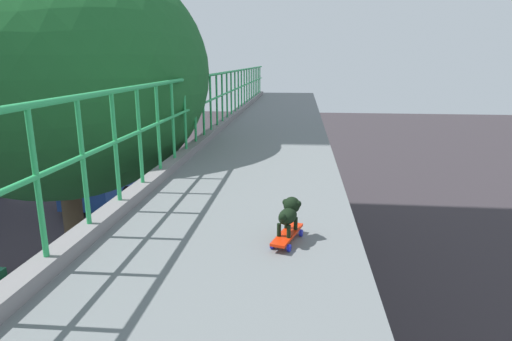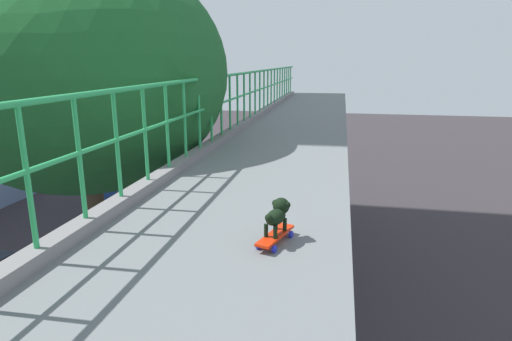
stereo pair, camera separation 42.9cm
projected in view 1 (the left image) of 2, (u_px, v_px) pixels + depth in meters
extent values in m
cube|color=slate|center=(193.00, 333.00, 2.90)|extent=(2.52, 37.93, 0.42)
cube|color=slate|center=(19.00, 287.00, 2.95)|extent=(0.20, 36.04, 0.13)
cylinder|color=green|center=(5.00, 191.00, 2.78)|extent=(0.04, 36.04, 0.04)
cylinder|color=green|center=(37.00, 184.00, 3.12)|extent=(0.04, 0.04, 1.14)
cylinder|color=green|center=(83.00, 163.00, 3.77)|extent=(0.04, 0.04, 1.14)
cylinder|color=green|center=(116.00, 148.00, 4.43)|extent=(0.04, 0.04, 1.14)
cylinder|color=green|center=(140.00, 136.00, 5.08)|extent=(0.04, 0.04, 1.14)
cylinder|color=green|center=(158.00, 128.00, 5.74)|extent=(0.04, 0.04, 1.14)
cylinder|color=green|center=(173.00, 121.00, 6.39)|extent=(0.04, 0.04, 1.14)
cylinder|color=green|center=(185.00, 115.00, 7.05)|extent=(0.04, 0.04, 1.14)
cylinder|color=green|center=(195.00, 110.00, 7.70)|extent=(0.04, 0.04, 1.14)
cylinder|color=green|center=(203.00, 106.00, 8.36)|extent=(0.04, 0.04, 1.14)
cylinder|color=green|center=(211.00, 103.00, 9.01)|extent=(0.04, 0.04, 1.14)
cylinder|color=green|center=(217.00, 100.00, 9.67)|extent=(0.04, 0.04, 1.14)
cylinder|color=green|center=(222.00, 97.00, 10.32)|extent=(0.04, 0.04, 1.14)
cylinder|color=green|center=(227.00, 95.00, 10.98)|extent=(0.04, 0.04, 1.14)
cylinder|color=green|center=(231.00, 93.00, 11.63)|extent=(0.04, 0.04, 1.14)
cylinder|color=green|center=(235.00, 91.00, 12.29)|extent=(0.04, 0.04, 1.14)
cylinder|color=green|center=(238.00, 90.00, 12.94)|extent=(0.04, 0.04, 1.14)
cylinder|color=green|center=(241.00, 88.00, 13.60)|extent=(0.04, 0.04, 1.14)
cylinder|color=green|center=(244.00, 87.00, 14.25)|extent=(0.04, 0.04, 1.14)
cylinder|color=green|center=(247.00, 86.00, 14.91)|extent=(0.04, 0.04, 1.14)
cylinder|color=green|center=(249.00, 85.00, 15.56)|extent=(0.04, 0.04, 1.14)
cylinder|color=green|center=(251.00, 84.00, 16.22)|extent=(0.04, 0.04, 1.14)
cylinder|color=green|center=(253.00, 83.00, 16.87)|extent=(0.04, 0.04, 1.14)
cylinder|color=green|center=(255.00, 82.00, 17.53)|extent=(0.04, 0.04, 1.14)
cylinder|color=green|center=(257.00, 81.00, 18.18)|extent=(0.04, 0.04, 1.14)
cylinder|color=green|center=(258.00, 80.00, 18.84)|extent=(0.04, 0.04, 1.14)
cylinder|color=green|center=(260.00, 80.00, 19.49)|extent=(0.04, 0.04, 1.14)
cube|color=red|center=(101.00, 269.00, 14.43)|extent=(1.68, 4.55, 0.66)
cube|color=#1E232B|center=(97.00, 255.00, 14.11)|extent=(1.50, 2.34, 0.50)
cube|color=silver|center=(96.00, 246.00, 14.03)|extent=(0.36, 0.16, 0.12)
cylinder|color=black|center=(140.00, 258.00, 15.78)|extent=(0.23, 0.62, 0.62)
cylinder|color=black|center=(98.00, 256.00, 15.94)|extent=(0.23, 0.62, 0.62)
cylinder|color=black|center=(106.00, 299.00, 13.04)|extent=(0.23, 0.62, 0.62)
cylinder|color=black|center=(56.00, 296.00, 13.20)|extent=(0.23, 0.62, 0.62)
cube|color=navy|center=(122.00, 156.00, 24.96)|extent=(2.49, 10.06, 3.29)
cube|color=black|center=(121.00, 147.00, 24.82)|extent=(2.51, 9.26, 0.70)
cylinder|color=black|center=(162.00, 166.00, 28.60)|extent=(0.28, 0.96, 0.96)
cylinder|color=black|center=(128.00, 166.00, 28.84)|extent=(0.28, 0.96, 0.96)
cylinder|color=black|center=(125.00, 195.00, 22.54)|extent=(0.28, 0.96, 0.96)
cylinder|color=black|center=(81.00, 194.00, 22.78)|extent=(0.28, 0.96, 0.96)
cylinder|color=#4C3E2D|center=(81.00, 284.00, 9.04)|extent=(0.39, 0.39, 5.57)
ellipsoid|color=#1E5E2A|center=(57.00, 74.00, 7.96)|extent=(5.62, 5.62, 4.63)
cube|color=red|center=(287.00, 234.00, 3.80)|extent=(0.28, 0.56, 0.02)
cylinder|color=#1B26BF|center=(301.00, 233.00, 3.95)|extent=(0.04, 0.07, 0.06)
cylinder|color=#1B26BF|center=(286.00, 230.00, 4.00)|extent=(0.04, 0.07, 0.06)
cylinder|color=#1B26BF|center=(289.00, 248.00, 3.63)|extent=(0.04, 0.07, 0.06)
cylinder|color=#1B26BF|center=(272.00, 245.00, 3.68)|extent=(0.04, 0.07, 0.06)
cylinder|color=black|center=(296.00, 223.00, 3.87)|extent=(0.04, 0.04, 0.11)
cylinder|color=black|center=(286.00, 222.00, 3.90)|extent=(0.04, 0.04, 0.11)
cylinder|color=black|center=(289.00, 231.00, 3.69)|extent=(0.04, 0.04, 0.11)
cylinder|color=black|center=(279.00, 230.00, 3.72)|extent=(0.04, 0.04, 0.11)
ellipsoid|color=black|center=(288.00, 216.00, 3.77)|extent=(0.22, 0.30, 0.13)
sphere|color=black|center=(292.00, 205.00, 3.86)|extent=(0.15, 0.15, 0.15)
ellipsoid|color=black|center=(294.00, 204.00, 3.92)|extent=(0.07, 0.08, 0.05)
sphere|color=black|center=(298.00, 204.00, 3.83)|extent=(0.06, 0.06, 0.06)
sphere|color=black|center=(286.00, 202.00, 3.87)|extent=(0.06, 0.06, 0.06)
sphere|color=black|center=(283.00, 217.00, 3.63)|extent=(0.07, 0.07, 0.07)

